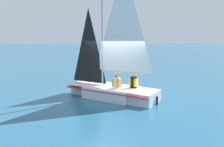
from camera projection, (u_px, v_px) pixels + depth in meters
The scene contains 4 objects.
ground_plane at pixel (112, 97), 9.75m from camera, with size 260.00×260.00×0.00m, color #235675.
sailboat_main at pixel (113, 81), 9.61m from camera, with size 4.09×3.61×5.67m.
sailor_helm at pixel (116, 85), 9.35m from camera, with size 0.43×0.42×1.16m.
sailor_crew at pixel (133, 84), 9.48m from camera, with size 0.43×0.42×1.16m.
Camera 1 is at (0.88, 9.43, 2.56)m, focal length 35.00 mm.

